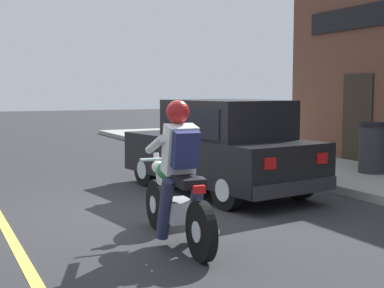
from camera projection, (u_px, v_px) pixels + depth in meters
name	position (u px, v px, depth m)	size (l,w,h in m)	color
ground_plane	(142.00, 215.00, 7.43)	(80.00, 80.00, 0.00)	#2B2B2D
sidewalk_curb	(291.00, 163.00, 12.19)	(2.60, 22.00, 0.14)	#9E9B93
motorcycle_with_rider	(177.00, 185.00, 5.97)	(0.58, 2.02, 1.62)	black
car_hatchback	(220.00, 148.00, 8.99)	(2.13, 3.97, 1.57)	black
trash_bin	(373.00, 147.00, 10.30)	(0.56, 0.56, 0.98)	#2D2D33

